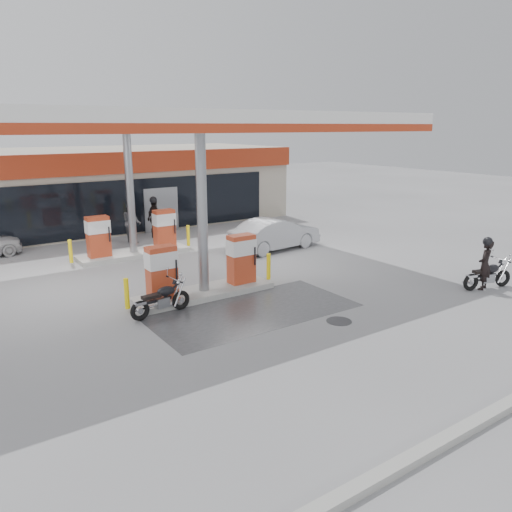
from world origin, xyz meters
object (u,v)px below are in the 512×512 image
(parked_motorcycle, at_px, (162,300))
(biker_walking, at_px, (154,218))
(parked_car_right, at_px, (171,213))
(pump_island_near, at_px, (204,274))
(attendant, at_px, (132,222))
(main_motorcycle, at_px, (488,276))
(hatchback_silver, at_px, (275,234))
(biker_main, at_px, (485,265))
(pump_island_far, at_px, (133,239))

(parked_motorcycle, distance_m, biker_walking, 10.38)
(parked_car_right, bearing_deg, parked_motorcycle, 130.14)
(pump_island_near, xyz_separation_m, attendant, (0.88, 8.38, 0.25))
(main_motorcycle, xyz_separation_m, hatchback_silver, (-2.56, 8.25, 0.25))
(biker_main, bearing_deg, parked_car_right, -98.01)
(pump_island_far, relative_size, attendant, 2.69)
(pump_island_near, distance_m, parked_car_right, 12.82)
(main_motorcycle, bearing_deg, pump_island_near, 165.03)
(parked_motorcycle, relative_size, attendant, 0.99)
(pump_island_far, distance_m, main_motorcycle, 13.33)
(parked_motorcycle, relative_size, hatchback_silver, 0.46)
(attendant, distance_m, biker_walking, 1.33)
(hatchback_silver, height_order, biker_walking, biker_walking)
(parked_motorcycle, relative_size, biker_walking, 1.02)
(pump_island_near, relative_size, hatchback_silver, 1.24)
(hatchback_silver, bearing_deg, pump_island_far, 61.01)
(pump_island_far, distance_m, biker_main, 13.18)
(pump_island_far, bearing_deg, main_motorcycle, -53.07)
(pump_island_far, xyz_separation_m, biker_walking, (2.14, 2.81, 0.21))
(main_motorcycle, bearing_deg, pump_island_far, 142.12)
(pump_island_near, bearing_deg, main_motorcycle, -30.17)
(parked_motorcycle, bearing_deg, biker_main, -28.20)
(parked_motorcycle, xyz_separation_m, biker_walking, (3.92, 9.60, 0.49))
(pump_island_near, height_order, biker_main, pump_island_near)
(pump_island_near, relative_size, pump_island_far, 1.00)
(pump_island_far, height_order, hatchback_silver, pump_island_far)
(attendant, relative_size, hatchback_silver, 0.46)
(pump_island_far, bearing_deg, parked_car_right, 53.13)
(parked_car_right, height_order, biker_walking, biker_walking)
(parked_motorcycle, height_order, attendant, attendant)
(pump_island_far, xyz_separation_m, main_motorcycle, (8.01, -10.65, -0.28))
(pump_island_far, distance_m, hatchback_silver, 5.95)
(parked_motorcycle, xyz_separation_m, attendant, (2.66, 9.18, 0.53))
(pump_island_far, distance_m, parked_motorcycle, 7.03)
(pump_island_near, bearing_deg, hatchback_silver, 33.45)
(biker_main, relative_size, parked_motorcycle, 0.87)
(main_motorcycle, distance_m, attendant, 14.87)
(biker_main, relative_size, hatchback_silver, 0.40)
(attendant, distance_m, hatchback_silver, 6.62)
(main_motorcycle, height_order, attendant, attendant)
(pump_island_near, relative_size, biker_walking, 2.78)
(attendant, height_order, parked_car_right, attendant)
(biker_main, bearing_deg, parked_motorcycle, -40.99)
(attendant, xyz_separation_m, biker_walking, (1.26, 0.43, -0.03))
(parked_motorcycle, bearing_deg, pump_island_far, 68.78)
(attendant, xyz_separation_m, hatchback_silver, (4.57, -4.78, -0.27))
(biker_main, xyz_separation_m, parked_car_right, (-3.32, 16.61, -0.32))
(pump_island_near, distance_m, biker_walking, 9.07)
(pump_island_far, bearing_deg, attendant, 69.77)
(parked_car_right, bearing_deg, hatchback_silver, 162.74)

